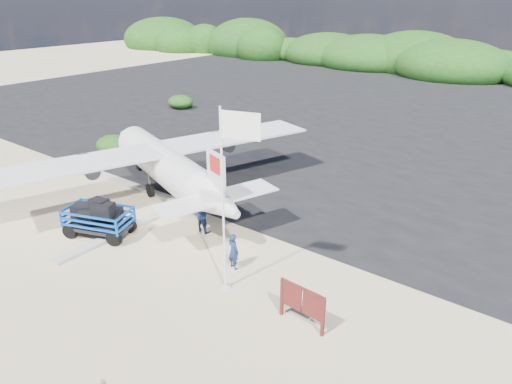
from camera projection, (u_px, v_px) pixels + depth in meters
ground at (171, 281)px, 17.12m from camera, size 160.00×160.00×0.00m
asphalt_apron at (430, 119)px, 39.03m from camera, size 90.00×50.00×0.04m
lagoon at (70, 205)px, 23.20m from camera, size 9.00×7.00×0.40m
vegetation_band at (494, 79)px, 57.29m from camera, size 124.00×8.00×4.40m
baggage_cart at (101, 235)px, 20.36m from camera, size 3.50×2.71×1.54m
flagpole at (226, 287)px, 16.73m from camera, size 1.45×0.92×6.71m
signboard at (301, 325)px, 14.84m from camera, size 1.81×0.27×1.49m
crew_a at (233, 251)px, 17.62m from camera, size 0.62×0.48×1.51m
crew_b at (203, 213)px, 20.37m from camera, size 0.87×0.68×1.78m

